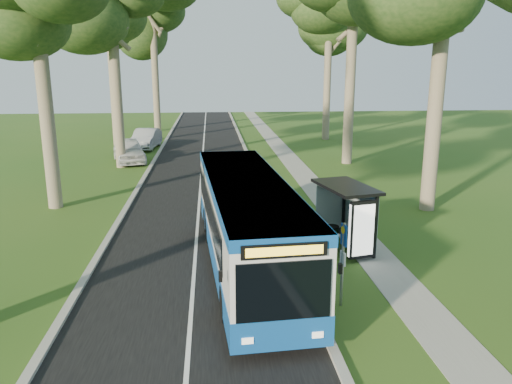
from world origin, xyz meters
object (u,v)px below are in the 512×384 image
Objects in this scene: bus_shelter at (352,207)px; litter_bin at (331,238)px; car_white at (129,150)px; bus_stop_sign at (343,255)px; car_silver at (146,139)px; bus at (247,223)px.

bus_shelter is 1.46m from litter_bin.
bus_shelter reaches higher than car_white.
car_silver is (-9.08, 29.36, -0.73)m from bus_stop_sign.
car_silver is (0.47, 6.06, -0.03)m from car_white.
bus reaches higher than car_silver.
car_white is (-7.04, 20.28, -0.75)m from bus.
bus reaches higher than car_white.
car_white is (-10.32, 18.87, 0.38)m from litter_bin.
car_white is at bearing 102.30° from bus_stop_sign.
bus_shelter is at bearing -27.28° from litter_bin.
bus_shelter is 3.35× the size of litter_bin.
bus is 4.75× the size of bus_stop_sign.
bus_shelter is at bearing -61.24° from car_silver.
bus_shelter is at bearing 11.35° from bus.
bus is at bearing 119.65° from bus_stop_sign.
bus is 4.07m from bus_shelter.
bus_stop_sign reaches higher than bus_shelter.
bus reaches higher than litter_bin.
car_silver is at bearing 100.00° from bus.
bus is 12.53× the size of litter_bin.
bus_shelter is (3.92, 1.08, 0.14)m from bus.
bus_stop_sign is 0.79× the size of bus_shelter.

